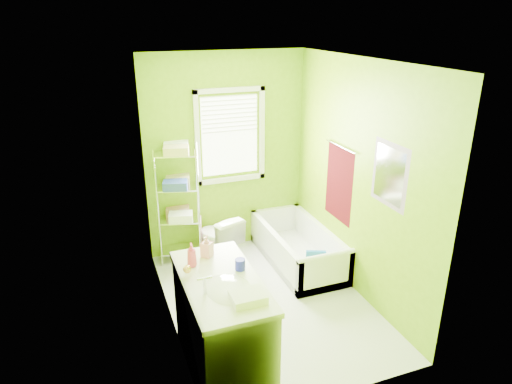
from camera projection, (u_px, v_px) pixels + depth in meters
name	position (u px, v px, depth m)	size (l,w,h in m)	color
ground	(267.00, 301.00, 5.09)	(2.90, 2.90, 0.00)	silver
room_envelope	(269.00, 170.00, 4.53)	(2.14, 2.94, 2.62)	#6E9C07
window	(230.00, 131.00, 5.77)	(0.92, 0.05, 1.22)	white
door	(192.00, 291.00, 3.52)	(0.09, 0.80, 2.00)	white
right_wall_decor	(358.00, 180.00, 4.93)	(0.04, 1.48, 1.17)	#45080B
bathtub	(299.00, 252.00, 5.83)	(0.72, 1.54, 0.50)	white
toilet	(219.00, 239.00, 5.77)	(0.38, 0.67, 0.69)	white
vanity	(222.00, 322.00, 3.97)	(0.63, 1.23, 1.15)	silver
wire_shelf_unit	(179.00, 192.00, 5.65)	(0.58, 0.48, 1.55)	silver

